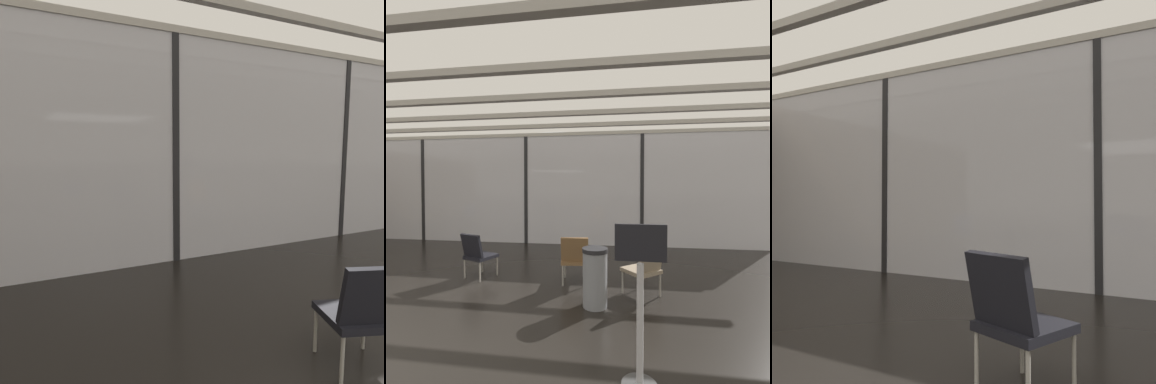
# 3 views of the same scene
# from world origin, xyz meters

# --- Properties ---
(glass_curtain_wall) EXTENTS (14.00, 0.08, 3.29)m
(glass_curtain_wall) POSITION_xyz_m (0.00, 5.20, 1.64)
(glass_curtain_wall) COLOR silver
(glass_curtain_wall) RESTS_ON ground
(window_mullion_1) EXTENTS (0.10, 0.12, 3.29)m
(window_mullion_1) POSITION_xyz_m (0.00, 5.20, 1.64)
(window_mullion_1) COLOR black
(window_mullion_1) RESTS_ON ground
(window_mullion_2) EXTENTS (0.10, 0.12, 3.29)m
(window_mullion_2) POSITION_xyz_m (3.50, 5.20, 1.64)
(window_mullion_2) COLOR black
(window_mullion_2) RESTS_ON ground
(parked_airplane) EXTENTS (12.32, 4.50, 4.50)m
(parked_airplane) POSITION_xyz_m (-0.64, 10.55, 2.25)
(parked_airplane) COLOR silver
(parked_airplane) RESTS_ON ground
(lounge_chair_2) EXTENTS (0.64, 0.66, 0.87)m
(lounge_chair_2) POSITION_xyz_m (0.11, 2.06, 0.49)
(lounge_chair_2) COLOR black
(lounge_chair_2) RESTS_ON ground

